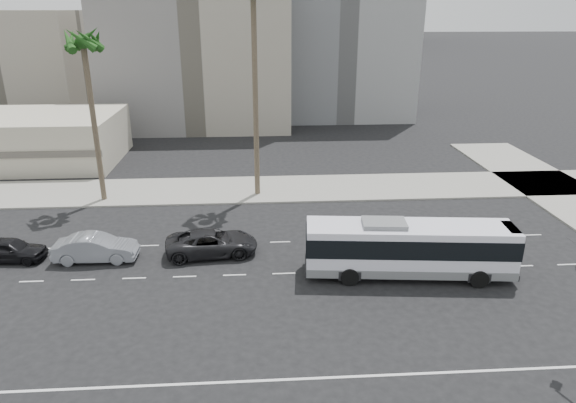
{
  "coord_description": "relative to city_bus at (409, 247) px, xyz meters",
  "views": [
    {
      "loc": [
        -4.53,
        -27.41,
        15.1
      ],
      "look_at": [
        -2.49,
        4.0,
        3.19
      ],
      "focal_mm": 31.74,
      "sensor_mm": 36.0,
      "label": 1
    }
  ],
  "objects": [
    {
      "name": "car_a",
      "position": [
        -11.99,
        3.59,
        -1.03
      ],
      "size": [
        3.3,
        6.16,
        1.65
      ],
      "primitive_type": "imported",
      "rotation": [
        0.0,
        0.0,
        1.67
      ],
      "color": "black",
      "rests_on": "ground"
    },
    {
      "name": "sidewalk_north",
      "position": [
        -4.44,
        16.13,
        -1.77
      ],
      "size": [
        120.0,
        7.0,
        0.15
      ],
      "primitive_type": "cube",
      "color": "gray",
      "rests_on": "ground"
    },
    {
      "name": "car_b",
      "position": [
        -19.32,
        3.21,
        -0.99
      ],
      "size": [
        1.86,
        5.21,
        1.71
      ],
      "primitive_type": "imported",
      "rotation": [
        0.0,
        0.0,
        1.56
      ],
      "color": "gray",
      "rests_on": "ground"
    },
    {
      "name": "midrise_beige_west",
      "position": [
        -16.44,
        45.63,
        7.15
      ],
      "size": [
        24.0,
        18.0,
        18.0
      ],
      "primitive_type": "cube",
      "color": "gray",
      "rests_on": "ground"
    },
    {
      "name": "commercial_low",
      "position": [
        -34.44,
        26.62,
        0.65
      ],
      "size": [
        22.0,
        12.16,
        5.0
      ],
      "color": "#BBB39E",
      "rests_on": "ground"
    },
    {
      "name": "midrise_gray_center",
      "position": [
        3.56,
        52.63,
        11.15
      ],
      "size": [
        20.0,
        20.0,
        26.0
      ],
      "primitive_type": "cube",
      "color": "slate",
      "rests_on": "ground"
    },
    {
      "name": "ground",
      "position": [
        -4.44,
        0.63,
        -1.85
      ],
      "size": [
        700.0,
        700.0,
        0.0
      ],
      "primitive_type": "plane",
      "color": "black",
      "rests_on": "ground"
    },
    {
      "name": "midrise_beige_far",
      "position": [
        -42.44,
        50.63,
        5.65
      ],
      "size": [
        18.0,
        16.0,
        15.0
      ],
      "primitive_type": "cube",
      "color": "gray",
      "rests_on": "ground"
    },
    {
      "name": "city_bus",
      "position": [
        0.0,
        0.0,
        0.0
      ],
      "size": [
        12.46,
        3.93,
        3.52
      ],
      "rotation": [
        0.0,
        0.0,
        -0.1
      ],
      "color": "silver",
      "rests_on": "ground"
    },
    {
      "name": "car_c",
      "position": [
        -24.82,
        3.54,
        -1.09
      ],
      "size": [
        2.17,
        4.61,
        1.53
      ],
      "primitive_type": "imported",
      "rotation": [
        0.0,
        0.0,
        1.49
      ],
      "color": "black",
      "rests_on": "ground"
    },
    {
      "name": "palm_mid",
      "position": [
        -21.82,
        14.29,
        10.7
      ],
      "size": [
        4.51,
        4.51,
        13.94
      ],
      "rotation": [
        0.0,
        0.0,
        0.27
      ],
      "color": "brown",
      "rests_on": "ground"
    }
  ]
}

